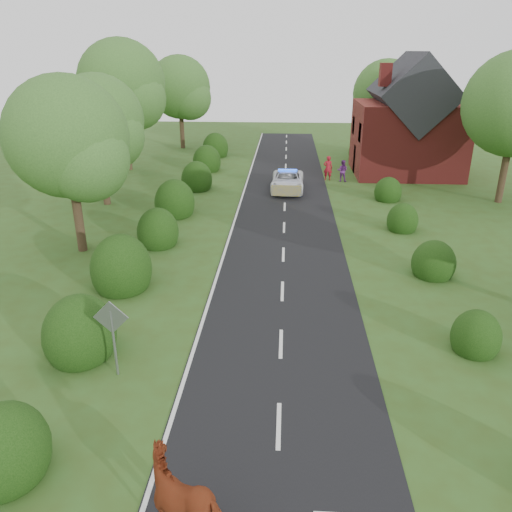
# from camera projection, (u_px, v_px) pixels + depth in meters

# --- Properties ---
(ground) EXTENTS (120.00, 120.00, 0.00)m
(ground) POSITION_uv_depth(u_px,v_px,m) (279.00, 426.00, 13.27)
(ground) COLOR #364D1A
(road) EXTENTS (6.00, 70.00, 0.02)m
(road) POSITION_uv_depth(u_px,v_px,m) (284.00, 234.00, 27.09)
(road) COLOR black
(road) RESTS_ON ground
(road_markings) EXTENTS (4.96, 70.00, 0.01)m
(road_markings) POSITION_uv_depth(u_px,v_px,m) (252.00, 247.00, 25.27)
(road_markings) COLOR white
(road_markings) RESTS_ON road
(hedgerow_left) EXTENTS (2.75, 50.41, 3.00)m
(hedgerow_left) POSITION_uv_depth(u_px,v_px,m) (149.00, 240.00, 24.13)
(hedgerow_left) COLOR black
(hedgerow_left) RESTS_ON ground
(hedgerow_right) EXTENTS (2.10, 45.78, 2.10)m
(hedgerow_right) POSITION_uv_depth(u_px,v_px,m) (426.00, 254.00, 23.02)
(hedgerow_right) COLOR black
(hedgerow_right) RESTS_ON ground
(tree_left_a) EXTENTS (5.74, 5.60, 8.38)m
(tree_left_a) POSITION_uv_depth(u_px,v_px,m) (72.00, 143.00, 22.70)
(tree_left_a) COLOR #332316
(tree_left_a) RESTS_ON ground
(tree_left_b) EXTENTS (5.74, 5.60, 8.07)m
(tree_left_b) POSITION_uv_depth(u_px,v_px,m) (101.00, 125.00, 30.28)
(tree_left_b) COLOR #332316
(tree_left_b) RESTS_ON ground
(tree_left_c) EXTENTS (6.97, 6.80, 10.22)m
(tree_left_c) POSITION_uv_depth(u_px,v_px,m) (125.00, 87.00, 38.98)
(tree_left_c) COLOR #332316
(tree_left_c) RESTS_ON ground
(tree_left_d) EXTENTS (6.15, 6.00, 8.89)m
(tree_left_d) POSITION_uv_depth(u_px,v_px,m) (182.00, 90.00, 48.42)
(tree_left_d) COLOR #332316
(tree_left_d) RESTS_ON ground
(tree_right_c) EXTENTS (6.15, 6.00, 8.58)m
(tree_right_c) POSITION_uv_depth(u_px,v_px,m) (389.00, 96.00, 45.59)
(tree_right_c) COLOR #332316
(tree_right_c) RESTS_ON ground
(road_sign) EXTENTS (1.06, 0.08, 2.53)m
(road_sign) POSITION_uv_depth(u_px,v_px,m) (112.00, 328.00, 14.76)
(road_sign) COLOR gray
(road_sign) RESTS_ON ground
(house) EXTENTS (8.00, 7.40, 9.17)m
(house) POSITION_uv_depth(u_px,v_px,m) (408.00, 125.00, 38.94)
(house) COLOR maroon
(house) RESTS_ON ground
(cow) EXTENTS (2.48, 1.80, 1.58)m
(cow) POSITION_uv_depth(u_px,v_px,m) (190.00, 500.00, 10.14)
(cow) COLOR brown
(cow) RESTS_ON ground
(police_van) EXTENTS (2.35, 4.94, 1.49)m
(police_van) POSITION_uv_depth(u_px,v_px,m) (287.00, 181.00, 35.28)
(police_van) COLOR white
(police_van) RESTS_ON ground
(pedestrian_red) EXTENTS (0.70, 0.48, 1.85)m
(pedestrian_red) POSITION_uv_depth(u_px,v_px,m) (328.00, 168.00, 37.94)
(pedestrian_red) COLOR maroon
(pedestrian_red) RESTS_ON ground
(pedestrian_purple) EXTENTS (0.92, 0.80, 1.62)m
(pedestrian_purple) POSITION_uv_depth(u_px,v_px,m) (342.00, 171.00, 37.60)
(pedestrian_purple) COLOR #632573
(pedestrian_purple) RESTS_ON ground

